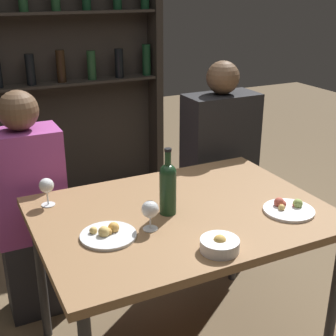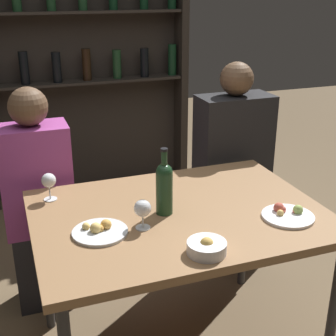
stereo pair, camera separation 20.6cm
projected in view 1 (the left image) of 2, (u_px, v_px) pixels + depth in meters
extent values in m
cube|color=olive|center=(182.00, 215.00, 2.01)|extent=(1.23, 0.90, 0.04)
cylinder|color=#2D2D30|center=(334.00, 302.00, 2.05)|extent=(0.04, 0.04, 0.72)
cylinder|color=#2D2D30|center=(41.00, 275.00, 2.25)|extent=(0.04, 0.04, 0.72)
cylinder|color=#2D2D30|center=(235.00, 226.00, 2.70)|extent=(0.04, 0.04, 0.72)
cube|color=#28231E|center=(58.00, 66.00, 3.63)|extent=(1.58, 0.02, 2.14)
cube|color=#28231E|center=(155.00, 61.00, 3.87)|extent=(0.06, 0.18, 2.14)
cube|color=#28231E|center=(62.00, 83.00, 3.59)|extent=(1.50, 0.18, 0.02)
cylinder|color=black|center=(30.00, 70.00, 3.44)|extent=(0.07, 0.07, 0.23)
cylinder|color=black|center=(61.00, 66.00, 3.54)|extent=(0.07, 0.07, 0.24)
cylinder|color=#19381E|center=(92.00, 65.00, 3.65)|extent=(0.07, 0.07, 0.22)
cylinder|color=black|center=(119.00, 63.00, 3.73)|extent=(0.07, 0.07, 0.23)
cylinder|color=black|center=(146.00, 60.00, 3.82)|extent=(0.07, 0.07, 0.25)
cube|color=#28231E|center=(56.00, 12.00, 3.40)|extent=(1.50, 0.18, 0.02)
cylinder|color=#19381E|center=(168.00, 193.00, 1.95)|extent=(0.07, 0.07, 0.19)
sphere|color=#19381E|center=(168.00, 172.00, 1.92)|extent=(0.07, 0.07, 0.07)
cylinder|color=#19381E|center=(168.00, 162.00, 1.90)|extent=(0.03, 0.03, 0.09)
cylinder|color=black|center=(168.00, 150.00, 1.88)|extent=(0.03, 0.03, 0.01)
cylinder|color=silver|center=(150.00, 229.00, 1.85)|extent=(0.06, 0.06, 0.00)
cylinder|color=silver|center=(150.00, 221.00, 1.84)|extent=(0.01, 0.01, 0.07)
sphere|color=silver|center=(150.00, 209.00, 1.82)|extent=(0.07, 0.07, 0.07)
cylinder|color=silver|center=(48.00, 205.00, 2.06)|extent=(0.06, 0.06, 0.00)
cylinder|color=silver|center=(48.00, 197.00, 2.04)|extent=(0.01, 0.01, 0.07)
sphere|color=silver|center=(46.00, 185.00, 2.02)|extent=(0.06, 0.06, 0.06)
cylinder|color=white|center=(289.00, 210.00, 2.00)|extent=(0.22, 0.22, 0.01)
sphere|color=#B74C3D|center=(279.00, 203.00, 2.02)|extent=(0.05, 0.05, 0.05)
sphere|color=#B74C3D|center=(296.00, 205.00, 2.02)|extent=(0.03, 0.03, 0.03)
sphere|color=#B74C3D|center=(283.00, 204.00, 2.02)|extent=(0.03, 0.03, 0.03)
sphere|color=#99B256|center=(298.00, 204.00, 2.01)|extent=(0.04, 0.04, 0.04)
sphere|color=#E5BC66|center=(282.00, 208.00, 1.99)|extent=(0.03, 0.03, 0.03)
cylinder|color=silver|center=(108.00, 236.00, 1.80)|extent=(0.22, 0.22, 0.01)
sphere|color=#E5BC66|center=(104.00, 232.00, 1.78)|extent=(0.04, 0.04, 0.04)
sphere|color=gold|center=(114.00, 228.00, 1.81)|extent=(0.04, 0.04, 0.04)
sphere|color=#E5BC66|center=(93.00, 231.00, 1.80)|extent=(0.03, 0.03, 0.03)
sphere|color=gold|center=(108.00, 232.00, 1.79)|extent=(0.03, 0.03, 0.03)
cylinder|color=white|center=(220.00, 245.00, 1.70)|extent=(0.14, 0.14, 0.05)
sphere|color=gold|center=(220.00, 241.00, 1.69)|extent=(0.05, 0.05, 0.05)
cube|color=#26262B|center=(38.00, 272.00, 2.50)|extent=(0.32, 0.22, 0.45)
cube|color=#9E3F8C|center=(27.00, 185.00, 2.31)|extent=(0.35, 0.22, 0.57)
sphere|color=brown|center=(18.00, 110.00, 2.18)|extent=(0.19, 0.19, 0.19)
cube|color=#26262B|center=(216.00, 227.00, 2.96)|extent=(0.38, 0.22, 0.45)
cube|color=black|center=(220.00, 147.00, 2.76)|extent=(0.43, 0.22, 0.63)
sphere|color=brown|center=(223.00, 78.00, 2.61)|extent=(0.19, 0.19, 0.19)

